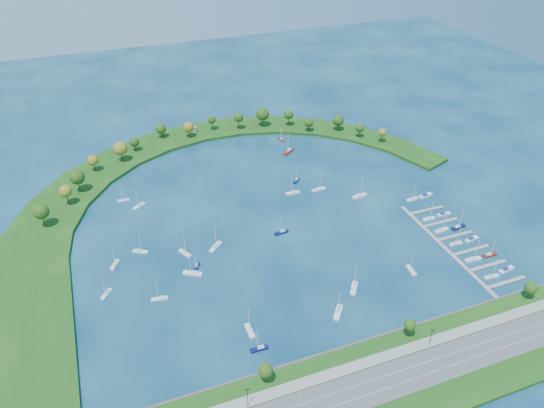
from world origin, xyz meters
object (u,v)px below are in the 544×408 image
object	(u,v)px
moored_boat_2	(338,312)
moored_boat_6	(106,293)
docked_boat_8	(429,218)
moored_boat_9	(185,253)
moored_boat_5	(319,189)
moored_boat_13	(160,298)
moored_boat_15	(293,192)
moored_boat_7	(281,232)
docked_boat_1	(506,270)
moored_boat_11	(193,273)
docked_boat_3	(490,254)
docked_boat_2	(473,259)
moored_boat_10	(296,180)
moored_boat_18	(289,151)
moored_boat_3	(139,206)
moored_boat_19	(360,196)
docked_boat_5	(472,239)
moored_boat_16	(115,264)
docked_boat_10	(412,199)
docked_boat_4	(456,243)
moored_boat_17	(281,139)
dock_system	(456,245)
moored_boat_8	(216,246)
moored_boat_12	(124,200)
moored_boat_14	(140,251)
moored_boat_20	(259,348)
moored_boat_21	(411,270)
docked_boat_9	(443,214)
moored_boat_1	(196,267)
moored_boat_4	(250,330)
harbor_tower	(196,129)
docked_boat_7	(458,227)
docked_boat_11	(426,195)
docked_boat_6	(442,230)

from	to	relation	value
moored_boat_2	moored_boat_6	world-z (taller)	moored_boat_2
docked_boat_8	moored_boat_9	bearing A→B (deg)	171.29
moored_boat_5	docked_boat_8	xyz separation A→B (m)	(45.91, -50.62, -0.05)
moored_boat_13	moored_boat_15	world-z (taller)	moored_boat_15
moored_boat_7	docked_boat_1	bearing A→B (deg)	136.10
moored_boat_11	docked_boat_3	bearing A→B (deg)	-164.37
docked_boat_2	docked_boat_3	distance (m)	10.51
moored_boat_10	moored_boat_18	distance (m)	38.84
moored_boat_3	moored_boat_19	world-z (taller)	moored_boat_19
docked_boat_5	moored_boat_16	bearing A→B (deg)	157.22
moored_boat_3	docked_boat_10	bearing A→B (deg)	127.36
moored_boat_19	docked_boat_4	size ratio (longest dim) A/B	1.29
moored_boat_17	moored_boat_5	bearing A→B (deg)	164.80
dock_system	moored_boat_13	world-z (taller)	moored_boat_13
moored_boat_6	moored_boat_8	xyz separation A→B (m)	(57.89, 15.79, 0.08)
moored_boat_12	moored_boat_14	xyz separation A→B (m)	(1.87, -52.74, 0.05)
moored_boat_17	moored_boat_18	distance (m)	19.86
moored_boat_5	moored_boat_20	size ratio (longest dim) A/B	1.15
moored_boat_21	moored_boat_6	bearing A→B (deg)	81.11
moored_boat_19	docked_boat_9	xyz separation A→B (m)	(36.08, -34.21, -0.36)
moored_boat_21	moored_boat_7	bearing A→B (deg)	48.77
moored_boat_6	docked_boat_4	distance (m)	180.99
moored_boat_21	docked_boat_3	world-z (taller)	docked_boat_3
moored_boat_20	moored_boat_21	world-z (taller)	moored_boat_21
moored_boat_1	moored_boat_20	bearing A→B (deg)	40.01
moored_boat_3	docked_boat_5	xyz separation A→B (m)	(163.70, -95.85, -0.29)
moored_boat_19	moored_boat_17	bearing A→B (deg)	92.24
docked_boat_10	moored_boat_1	bearing A→B (deg)	179.67
moored_boat_6	docked_boat_9	bearing A→B (deg)	127.80
moored_boat_4	moored_boat_20	size ratio (longest dim) A/B	1.12
moored_boat_3	moored_boat_10	world-z (taller)	moored_boat_3
harbor_tower	moored_boat_11	bearing A→B (deg)	-104.26
moored_boat_18	docked_boat_8	world-z (taller)	moored_boat_18
harbor_tower	moored_boat_20	world-z (taller)	moored_boat_20
moored_boat_12	moored_boat_5	bearing A→B (deg)	170.50
moored_boat_1	moored_boat_7	world-z (taller)	moored_boat_7
moored_boat_7	docked_boat_9	size ratio (longest dim) A/B	1.44
docked_boat_7	docked_boat_8	world-z (taller)	docked_boat_7
harbor_tower	docked_boat_2	world-z (taller)	docked_boat_2
moored_boat_9	docked_boat_8	size ratio (longest dim) A/B	1.07
moored_boat_16	docked_boat_11	bearing A→B (deg)	-60.86
dock_system	moored_boat_8	xyz separation A→B (m)	(-120.85, 43.28, 0.61)
moored_boat_4	moored_boat_6	bearing A→B (deg)	50.63
moored_boat_20	docked_boat_3	distance (m)	133.54
moored_boat_1	moored_boat_16	bearing A→B (deg)	-84.53
moored_boat_12	moored_boat_18	xyz separation A→B (m)	(116.32, 21.68, 0.15)
moored_boat_9	docked_boat_2	bearing A→B (deg)	39.31
docked_boat_2	docked_boat_8	bearing A→B (deg)	93.98
moored_boat_15	moored_boat_21	world-z (taller)	moored_boat_15
moored_boat_8	docked_boat_6	xyz separation A→B (m)	(121.06, -30.19, -0.02)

